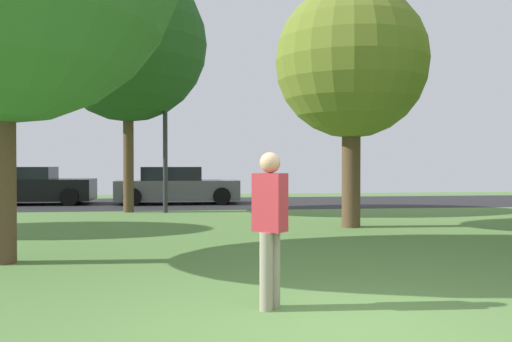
# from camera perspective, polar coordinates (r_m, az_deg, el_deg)

# --- Properties ---
(ground_plane) EXTENTS (44.00, 44.00, 0.00)m
(ground_plane) POSITION_cam_1_polar(r_m,az_deg,el_deg) (5.37, 8.02, -15.78)
(ground_plane) COLOR #5B8442
(road_strip) EXTENTS (44.00, 6.40, 0.01)m
(road_strip) POSITION_cam_1_polar(r_m,az_deg,el_deg) (21.06, -3.50, -3.30)
(road_strip) COLOR #28282B
(road_strip) RESTS_ON ground_plane
(oak_tree_right) EXTENTS (3.62, 3.62, 5.74)m
(oak_tree_right) POSITION_cam_1_polar(r_m,az_deg,el_deg) (13.55, 9.79, 10.91)
(oak_tree_right) COLOR brown
(oak_tree_right) RESTS_ON ground_plane
(maple_tree_near) EXTENTS (4.86, 4.86, 7.66)m
(maple_tree_near) POSITION_cam_1_polar(r_m,az_deg,el_deg) (17.96, -13.04, 12.68)
(maple_tree_near) COLOR brown
(maple_tree_near) RESTS_ON ground_plane
(person_thrower) EXTENTS (0.39, 0.37, 1.65)m
(person_thrower) POSITION_cam_1_polar(r_m,az_deg,el_deg) (5.82, 1.45, -5.34)
(person_thrower) COLOR gray
(person_thrower) RESTS_ON ground_plane
(parked_car_black) EXTENTS (4.57, 2.02, 1.38)m
(parked_car_black) POSITION_cam_1_polar(r_m,az_deg,el_deg) (21.88, -22.43, -1.52)
(parked_car_black) COLOR black
(parked_car_black) RESTS_ON ground_plane
(parked_car_grey) EXTENTS (4.50, 2.00, 1.38)m
(parked_car_grey) POSITION_cam_1_polar(r_m,az_deg,el_deg) (20.77, -8.17, -1.61)
(parked_car_grey) COLOR slate
(parked_car_grey) RESTS_ON ground_plane
(street_lamp_post) EXTENTS (0.14, 0.14, 4.50)m
(street_lamp_post) POSITION_cam_1_polar(r_m,az_deg,el_deg) (17.19, -9.33, 3.25)
(street_lamp_post) COLOR #2D2D33
(street_lamp_post) RESTS_ON ground_plane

